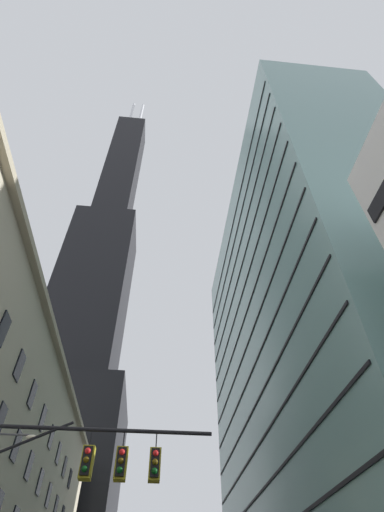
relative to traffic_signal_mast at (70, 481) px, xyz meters
The scene contains 3 objects.
dark_skyscraper 90.75m from the traffic_signal_mast, 103.93° to the left, with size 27.12×27.12×202.34m.
glass_office_midrise 42.32m from the traffic_signal_mast, 51.68° to the left, with size 15.72×50.49×58.84m.
traffic_signal_mast is the anchor object (origin of this frame).
Camera 1 is at (-0.15, -9.80, 1.78)m, focal length 26.40 mm.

